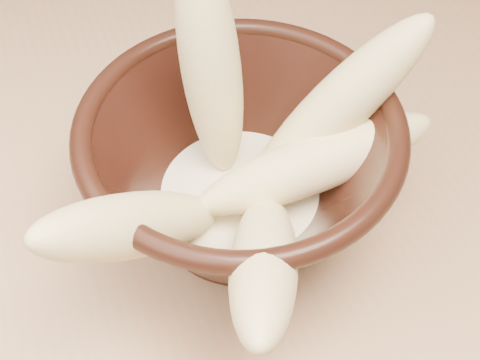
# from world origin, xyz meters

# --- Properties ---
(table) EXTENTS (1.20, 0.80, 0.75)m
(table) POSITION_xyz_m (0.00, 0.00, 0.67)
(table) COLOR tan
(table) RESTS_ON ground
(bowl) EXTENTS (0.24, 0.24, 0.13)m
(bowl) POSITION_xyz_m (0.15, -0.02, 0.82)
(bowl) COLOR black
(bowl) RESTS_ON table
(milk_puddle) EXTENTS (0.13, 0.13, 0.02)m
(milk_puddle) POSITION_xyz_m (0.15, -0.02, 0.79)
(milk_puddle) COLOR #FAEFC9
(milk_puddle) RESTS_ON bowl
(banana_upright) EXTENTS (0.05, 0.09, 0.19)m
(banana_upright) POSITION_xyz_m (0.15, 0.03, 0.89)
(banana_upright) COLOR #F9E493
(banana_upright) RESTS_ON bowl
(banana_left) EXTENTS (0.17, 0.11, 0.15)m
(banana_left) POSITION_xyz_m (0.06, -0.06, 0.85)
(banana_left) COLOR #F9E493
(banana_left) RESTS_ON bowl
(banana_right) EXTENTS (0.16, 0.05, 0.16)m
(banana_right) POSITION_xyz_m (0.23, -0.02, 0.86)
(banana_right) COLOR #F9E493
(banana_right) RESTS_ON bowl
(banana_across) EXTENTS (0.19, 0.05, 0.07)m
(banana_across) POSITION_xyz_m (0.20, -0.04, 0.84)
(banana_across) COLOR #F9E493
(banana_across) RESTS_ON bowl
(banana_front) EXTENTS (0.12, 0.19, 0.13)m
(banana_front) POSITION_xyz_m (0.13, -0.11, 0.85)
(banana_front) COLOR #F9E493
(banana_front) RESTS_ON bowl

